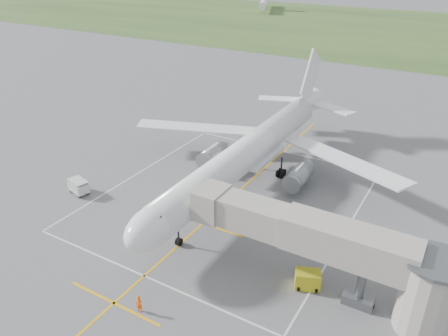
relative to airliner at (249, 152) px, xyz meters
The scene contains 10 objects.
ground 4.46m from the airliner, 90.00° to the right, with size 700.00×700.00×0.00m, color #5C5C5F.
grass_strip 129.32m from the airliner, 90.00° to the left, with size 700.00×120.00×0.02m, color #2E4B21.
apron_markings 7.90m from the airliner, 90.00° to the right, with size 28.20×60.00×0.01m.
airliner is the anchor object (origin of this frame).
jet_bridge 21.22m from the airliner, 42.19° to the right, with size 23.40×5.00×7.20m.
gpu_unit 20.09m from the airliner, 46.90° to the right, with size 2.59×2.22×1.66m.
baggage_cart 21.44m from the airliner, 142.23° to the right, with size 2.89×2.14×1.80m.
ramp_worker_nose 24.74m from the airliner, 84.06° to the right, with size 0.59×0.39×1.63m, color #FB5307.
ramp_worker_wing 5.51m from the airliner, 138.11° to the left, with size 0.79×0.61×1.62m, color red.
distant_aircraft 161.42m from the airliner, 88.98° to the left, with size 173.28×37.89×8.85m.
Camera 1 is at (22.34, -43.35, 27.25)m, focal length 35.00 mm.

